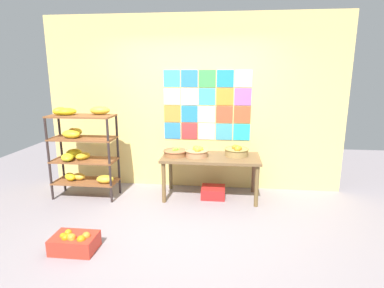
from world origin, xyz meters
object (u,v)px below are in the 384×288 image
object	(u,v)px
fruit_basket_left	(237,151)
orange_crate_foreground	(75,242)
display_table	(211,161)
fruit_basket_back_right	(175,152)
produce_crate_under_table	(213,192)
fruit_basket_centre	(197,152)
banana_shelf_unit	(80,146)

from	to	relation	value
fruit_basket_left	orange_crate_foreground	world-z (taller)	fruit_basket_left
display_table	fruit_basket_back_right	bearing A→B (deg)	-176.74
produce_crate_under_table	orange_crate_foreground	world-z (taller)	orange_crate_foreground
display_table	fruit_basket_centre	size ratio (longest dim) A/B	4.13
banana_shelf_unit	produce_crate_under_table	world-z (taller)	banana_shelf_unit
display_table	fruit_basket_left	distance (m)	0.42
banana_shelf_unit	orange_crate_foreground	bearing A→B (deg)	-68.48
fruit_basket_centre	produce_crate_under_table	world-z (taller)	fruit_basket_centre
produce_crate_under_table	fruit_basket_centre	bearing A→B (deg)	-176.77
display_table	orange_crate_foreground	distance (m)	2.24
fruit_basket_centre	fruit_basket_back_right	distance (m)	0.33
display_table	produce_crate_under_table	distance (m)	0.50
orange_crate_foreground	display_table	bearing A→B (deg)	50.45
banana_shelf_unit	orange_crate_foreground	xyz separation A→B (m)	(0.59, -1.50, -0.72)
fruit_basket_centre	orange_crate_foreground	size ratio (longest dim) A/B	0.76
fruit_basket_centre	orange_crate_foreground	xyz separation A→B (m)	(-1.18, -1.66, -0.62)
display_table	fruit_basket_centre	world-z (taller)	fruit_basket_centre
banana_shelf_unit	produce_crate_under_table	distance (m)	2.16
fruit_basket_left	display_table	bearing A→B (deg)	-168.48
banana_shelf_unit	fruit_basket_back_right	distance (m)	1.45
display_table	produce_crate_under_table	size ratio (longest dim) A/B	4.07
display_table	banana_shelf_unit	bearing A→B (deg)	-174.64
orange_crate_foreground	produce_crate_under_table	bearing A→B (deg)	49.36
produce_crate_under_table	display_table	bearing A→B (deg)	165.76
produce_crate_under_table	orange_crate_foreground	size ratio (longest dim) A/B	0.77
fruit_basket_centre	produce_crate_under_table	distance (m)	0.69
fruit_basket_centre	fruit_basket_back_right	xyz separation A→B (m)	(-0.33, -0.01, -0.01)
fruit_basket_left	fruit_basket_back_right	bearing A→B (deg)	-173.26
fruit_basket_back_right	orange_crate_foreground	world-z (taller)	fruit_basket_back_right
fruit_basket_centre	produce_crate_under_table	size ratio (longest dim) A/B	0.99
fruit_basket_left	produce_crate_under_table	xyz separation A→B (m)	(-0.34, -0.09, -0.65)
banana_shelf_unit	fruit_basket_centre	size ratio (longest dim) A/B	3.94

